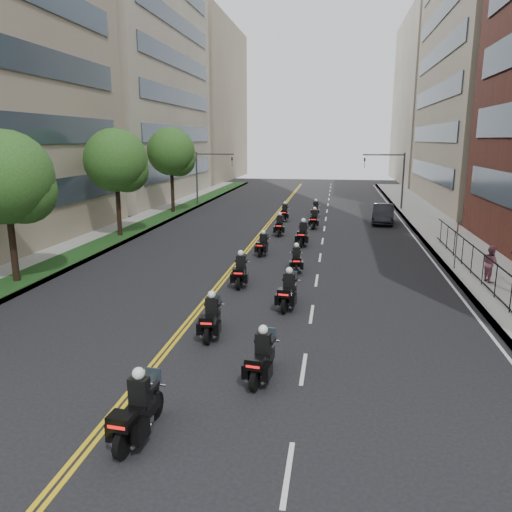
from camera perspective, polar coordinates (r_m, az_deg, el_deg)
The scene contains 25 objects.
ground at distance 12.18m, azimuth -12.68°, elevation -21.64°, with size 160.00×160.00×0.00m, color black.
sidewalk_right at distance 35.80m, azimuth 21.83°, elevation 1.27°, with size 4.00×90.00×0.15m, color gray.
sidewalk_left at distance 38.38m, azimuth -15.72°, elevation 2.48°, with size 4.00×90.00×0.15m, color gray.
grass_strip at distance 38.03m, azimuth -14.63°, elevation 2.59°, with size 2.00×90.00×0.04m, color #153714.
building_right_far at distance 89.16m, azimuth 21.27°, elevation 16.28°, with size 15.00×28.00×26.00m, color gray.
building_left_mid at distance 63.64m, azimuth -16.34°, elevation 21.85°, with size 16.11×28.00×34.00m.
building_left_far at distance 91.21m, azimuth -7.84°, elevation 16.94°, with size 16.00×28.00×26.00m, color gray.
iron_fence at distance 23.13m, azimuth 26.41°, elevation -3.22°, with size 0.05×28.00×1.50m.
street_trees at distance 31.67m, azimuth -19.55°, elevation 9.27°, with size 4.40×38.40×7.98m.
traffic_signal_right at distance 51.61m, azimuth 15.44°, elevation 9.19°, with size 4.09×0.20×5.60m.
traffic_signal_left at distance 53.07m, azimuth -5.79°, elevation 9.69°, with size 4.09×0.20×5.60m.
motorcycle_0 at distance 12.50m, azimuth -13.38°, elevation -16.95°, with size 0.64×2.37×1.75m.
motorcycle_1 at distance 14.83m, azimuth 0.66°, elevation -11.68°, with size 0.67×2.24×1.65m.
motorcycle_2 at distance 17.96m, azimuth -5.12°, elevation -7.17°, with size 0.56×2.26×1.67m.
motorcycle_3 at distance 20.86m, azimuth 3.70°, elevation -4.15°, with size 0.67×2.34×1.73m.
motorcycle_4 at distance 23.98m, azimuth -1.79°, elevation -1.82°, with size 0.60×2.34×1.72m.
motorcycle_5 at distance 26.57m, azimuth 4.62°, elevation -0.51°, with size 0.58×2.10×1.55m.
motorcycle_6 at distance 30.32m, azimuth 0.79°, elevation 1.22°, with size 0.57×2.06×1.52m.
motorcycle_7 at distance 33.16m, azimuth 5.38°, elevation 2.42°, with size 0.60×2.47×1.82m.
motorcycle_8 at distance 36.68m, azimuth 2.71°, elevation 3.43°, with size 0.54×2.30×1.69m.
motorcycle_9 at distance 39.81m, azimuth 6.67°, elevation 4.12°, with size 0.53×2.29×1.69m.
motorcycle_10 at distance 43.30m, azimuth 3.29°, elevation 4.91°, with size 0.52×2.27×1.68m.
motorcycle_11 at distance 45.95m, azimuth 6.82°, elevation 5.29°, with size 0.51×2.17×1.60m.
parked_sedan at distance 43.29m, azimuth 14.35°, elevation 4.71°, with size 1.69×4.86×1.60m, color black.
pedestrian_b at distance 26.60m, azimuth 25.25°, elevation -0.79°, with size 0.87×0.67×1.78m, color #894B59.
Camera 1 is at (3.99, -9.21, 6.90)m, focal length 35.00 mm.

